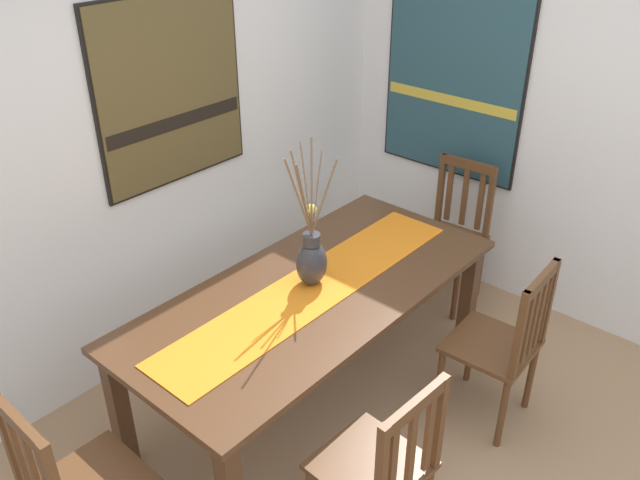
{
  "coord_description": "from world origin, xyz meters",
  "views": [
    {
      "loc": [
        -1.98,
        -1.08,
        2.63
      ],
      "look_at": [
        0.23,
        0.85,
        0.95
      ],
      "focal_mm": 36.95,
      "sensor_mm": 36.0,
      "label": 1
    }
  ],
  "objects_px": {
    "painting_on_back_wall": "(171,91)",
    "chair_1": "(381,467)",
    "chair_3": "(504,342)",
    "painting_on_side_wall": "(453,83)",
    "chair_2": "(452,232)",
    "centerpiece_vase": "(312,258)",
    "dining_table": "(313,304)"
  },
  "relations": [
    {
      "from": "centerpiece_vase",
      "to": "chair_3",
      "type": "xyz_separation_m",
      "value": [
        0.52,
        -0.86,
        -0.4
      ]
    },
    {
      "from": "dining_table",
      "to": "painting_on_back_wall",
      "type": "distance_m",
      "value": 1.37
    },
    {
      "from": "chair_1",
      "to": "painting_on_side_wall",
      "type": "relative_size",
      "value": 0.76
    },
    {
      "from": "painting_on_back_wall",
      "to": "centerpiece_vase",
      "type": "bearing_deg",
      "value": -88.68
    },
    {
      "from": "painting_on_back_wall",
      "to": "painting_on_side_wall",
      "type": "xyz_separation_m",
      "value": [
        1.69,
        -0.75,
        -0.19
      ]
    },
    {
      "from": "chair_2",
      "to": "painting_on_side_wall",
      "type": "xyz_separation_m",
      "value": [
        0.3,
        0.28,
        0.89
      ]
    },
    {
      "from": "painting_on_back_wall",
      "to": "chair_1",
      "type": "bearing_deg",
      "value": -105.46
    },
    {
      "from": "chair_2",
      "to": "chair_3",
      "type": "bearing_deg",
      "value": -136.15
    },
    {
      "from": "chair_1",
      "to": "chair_3",
      "type": "relative_size",
      "value": 0.98
    },
    {
      "from": "chair_3",
      "to": "painting_on_back_wall",
      "type": "distance_m",
      "value": 2.19
    },
    {
      "from": "chair_2",
      "to": "chair_3",
      "type": "distance_m",
      "value": 1.18
    },
    {
      "from": "chair_2",
      "to": "chair_3",
      "type": "relative_size",
      "value": 1.0
    },
    {
      "from": "chair_3",
      "to": "chair_1",
      "type": "bearing_deg",
      "value": 179.7
    },
    {
      "from": "chair_3",
      "to": "centerpiece_vase",
      "type": "bearing_deg",
      "value": 121.12
    },
    {
      "from": "chair_3",
      "to": "painting_on_side_wall",
      "type": "height_order",
      "value": "painting_on_side_wall"
    },
    {
      "from": "chair_2",
      "to": "chair_3",
      "type": "xyz_separation_m",
      "value": [
        -0.85,
        -0.82,
        0.01
      ]
    },
    {
      "from": "centerpiece_vase",
      "to": "chair_2",
      "type": "bearing_deg",
      "value": -1.55
    },
    {
      "from": "centerpiece_vase",
      "to": "painting_on_back_wall",
      "type": "xyz_separation_m",
      "value": [
        -0.02,
        0.99,
        0.67
      ]
    },
    {
      "from": "dining_table",
      "to": "chair_3",
      "type": "relative_size",
      "value": 2.15
    },
    {
      "from": "dining_table",
      "to": "centerpiece_vase",
      "type": "xyz_separation_m",
      "value": [
        0.03,
        0.04,
        0.25
      ]
    },
    {
      "from": "painting_on_back_wall",
      "to": "dining_table",
      "type": "bearing_deg",
      "value": -90.44
    },
    {
      "from": "dining_table",
      "to": "painting_on_side_wall",
      "type": "height_order",
      "value": "painting_on_side_wall"
    },
    {
      "from": "painting_on_back_wall",
      "to": "chair_3",
      "type": "bearing_deg",
      "value": -73.67
    },
    {
      "from": "centerpiece_vase",
      "to": "painting_on_back_wall",
      "type": "height_order",
      "value": "painting_on_back_wall"
    },
    {
      "from": "chair_1",
      "to": "painting_on_side_wall",
      "type": "bearing_deg",
      "value": 26.33
    },
    {
      "from": "centerpiece_vase",
      "to": "chair_1",
      "type": "distance_m",
      "value": 1.09
    },
    {
      "from": "painting_on_side_wall",
      "to": "chair_1",
      "type": "bearing_deg",
      "value": -153.67
    },
    {
      "from": "chair_3",
      "to": "painting_on_back_wall",
      "type": "height_order",
      "value": "painting_on_back_wall"
    },
    {
      "from": "painting_on_back_wall",
      "to": "painting_on_side_wall",
      "type": "bearing_deg",
      "value": -23.8
    },
    {
      "from": "centerpiece_vase",
      "to": "chair_2",
      "type": "height_order",
      "value": "centerpiece_vase"
    },
    {
      "from": "chair_1",
      "to": "painting_on_back_wall",
      "type": "height_order",
      "value": "painting_on_back_wall"
    },
    {
      "from": "chair_3",
      "to": "painting_on_side_wall",
      "type": "bearing_deg",
      "value": 43.49
    }
  ]
}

